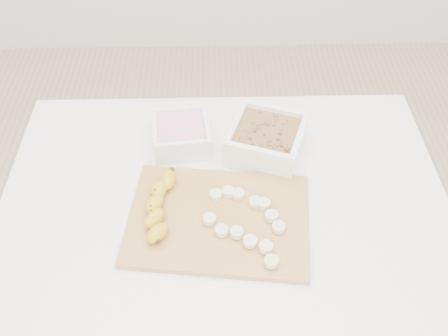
{
  "coord_description": "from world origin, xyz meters",
  "views": [
    {
      "loc": [
        -0.02,
        -0.72,
        1.61
      ],
      "look_at": [
        0.0,
        0.03,
        0.81
      ],
      "focal_mm": 40.0,
      "sensor_mm": 36.0,
      "label": 1
    }
  ],
  "objects_px": {
    "bowl_yogurt": "(182,134)",
    "banana": "(160,207)",
    "bowl_granola": "(266,139)",
    "table": "(224,222)",
    "cutting_board": "(219,220)"
  },
  "relations": [
    {
      "from": "table",
      "to": "banana",
      "type": "relative_size",
      "value": 5.24
    },
    {
      "from": "cutting_board",
      "to": "banana",
      "type": "xyz_separation_m",
      "value": [
        -0.12,
        0.02,
        0.02
      ]
    },
    {
      "from": "bowl_granola",
      "to": "banana",
      "type": "bearing_deg",
      "value": -141.5
    },
    {
      "from": "bowl_yogurt",
      "to": "banana",
      "type": "relative_size",
      "value": 0.78
    },
    {
      "from": "bowl_yogurt",
      "to": "banana",
      "type": "height_order",
      "value": "bowl_yogurt"
    },
    {
      "from": "bowl_granola",
      "to": "cutting_board",
      "type": "relative_size",
      "value": 0.56
    },
    {
      "from": "cutting_board",
      "to": "table",
      "type": "bearing_deg",
      "value": 78.86
    },
    {
      "from": "table",
      "to": "bowl_yogurt",
      "type": "xyz_separation_m",
      "value": [
        -0.1,
        0.17,
        0.13
      ]
    },
    {
      "from": "table",
      "to": "banana",
      "type": "height_order",
      "value": "banana"
    },
    {
      "from": "bowl_yogurt",
      "to": "table",
      "type": "bearing_deg",
      "value": -59.81
    },
    {
      "from": "banana",
      "to": "bowl_yogurt",
      "type": "bearing_deg",
      "value": 97.43
    },
    {
      "from": "cutting_board",
      "to": "banana",
      "type": "relative_size",
      "value": 2.01
    },
    {
      "from": "table",
      "to": "cutting_board",
      "type": "height_order",
      "value": "cutting_board"
    },
    {
      "from": "table",
      "to": "bowl_granola",
      "type": "relative_size",
      "value": 4.7
    },
    {
      "from": "bowl_yogurt",
      "to": "cutting_board",
      "type": "height_order",
      "value": "bowl_yogurt"
    }
  ]
}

